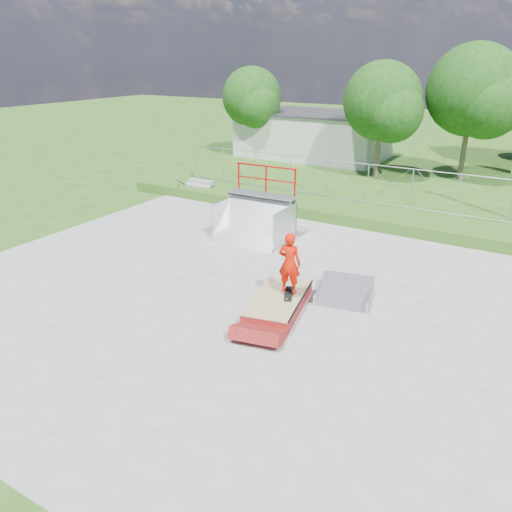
% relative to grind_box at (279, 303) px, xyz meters
% --- Properties ---
extents(ground, '(120.00, 120.00, 0.00)m').
position_rel_grind_box_xyz_m(ground, '(-1.07, -0.02, -0.21)').
color(ground, '#2A5016').
rests_on(ground, ground).
extents(concrete_pad, '(20.00, 16.00, 0.04)m').
position_rel_grind_box_xyz_m(concrete_pad, '(-1.07, -0.02, -0.19)').
color(concrete_pad, gray).
rests_on(concrete_pad, ground).
extents(grass_berm, '(24.00, 3.00, 0.50)m').
position_rel_grind_box_xyz_m(grass_berm, '(-1.07, 9.48, 0.04)').
color(grass_berm, '#2A5016').
rests_on(grass_berm, ground).
extents(grind_box, '(1.89, 3.01, 0.42)m').
position_rel_grind_box_xyz_m(grind_box, '(0.00, 0.00, 0.00)').
color(grind_box, maroon).
rests_on(grind_box, concrete_pad).
extents(quarter_pipe, '(2.85, 2.44, 2.77)m').
position_rel_grind_box_xyz_m(quarter_pipe, '(-3.71, 4.67, 1.18)').
color(quarter_pipe, '#A9ACB1').
rests_on(quarter_pipe, concrete_pad).
extents(flat_bank_ramp, '(1.90, 1.98, 0.48)m').
position_rel_grind_box_xyz_m(flat_bank_ramp, '(1.40, 1.60, 0.03)').
color(flat_bank_ramp, '#A9ACB1').
rests_on(flat_bank_ramp, concrete_pad).
extents(skateboard, '(0.52, 0.82, 0.13)m').
position_rel_grind_box_xyz_m(skateboard, '(0.22, 0.20, 0.25)').
color(skateboard, black).
rests_on(skateboard, grind_box).
extents(skater, '(0.71, 0.52, 1.80)m').
position_rel_grind_box_xyz_m(skater, '(0.22, 0.20, 1.15)').
color(skater, red).
rests_on(skater, grind_box).
extents(concrete_stairs, '(1.50, 1.60, 0.80)m').
position_rel_grind_box_xyz_m(concrete_stairs, '(-9.57, 8.68, 0.19)').
color(concrete_stairs, gray).
rests_on(concrete_stairs, ground).
extents(chain_link_fence, '(20.00, 0.06, 1.80)m').
position_rel_grind_box_xyz_m(chain_link_fence, '(-1.07, 10.48, 1.19)').
color(chain_link_fence, '#9A9CA2').
rests_on(chain_link_fence, grass_berm).
extents(utility_building_flat, '(10.00, 6.00, 3.00)m').
position_rel_grind_box_xyz_m(utility_building_flat, '(-9.07, 21.98, 1.29)').
color(utility_building_flat, '#BABAB6').
rests_on(utility_building_flat, ground).
extents(tree_left_near, '(4.76, 4.48, 6.65)m').
position_rel_grind_box_xyz_m(tree_left_near, '(-2.82, 17.81, 4.03)').
color(tree_left_near, brown).
rests_on(tree_left_near, ground).
extents(tree_center, '(5.44, 5.12, 7.60)m').
position_rel_grind_box_xyz_m(tree_center, '(1.72, 19.79, 4.64)').
color(tree_center, brown).
rests_on(tree_center, ground).
extents(tree_left_far, '(4.42, 4.16, 6.18)m').
position_rel_grind_box_xyz_m(tree_left_far, '(-12.84, 19.82, 3.73)').
color(tree_left_far, brown).
rests_on(tree_left_far, ground).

